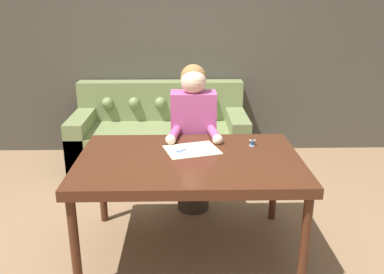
{
  "coord_description": "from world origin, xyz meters",
  "views": [
    {
      "loc": [
        0.02,
        -2.63,
        1.79
      ],
      "look_at": [
        0.09,
        0.14,
        0.84
      ],
      "focal_mm": 38.0,
      "sensor_mm": 36.0,
      "label": 1
    }
  ],
  "objects_px": {
    "person": "(193,139)",
    "thread_spool": "(252,143)",
    "scissors": "(183,150)",
    "couch": "(160,137)",
    "dining_table": "(189,166)"
  },
  "relations": [
    {
      "from": "dining_table",
      "to": "person",
      "type": "distance_m",
      "value": 0.65
    },
    {
      "from": "couch",
      "to": "scissors",
      "type": "distance_m",
      "value": 1.69
    },
    {
      "from": "dining_table",
      "to": "couch",
      "type": "distance_m",
      "value": 1.82
    },
    {
      "from": "couch",
      "to": "thread_spool",
      "type": "distance_m",
      "value": 1.77
    },
    {
      "from": "dining_table",
      "to": "scissors",
      "type": "distance_m",
      "value": 0.16
    },
    {
      "from": "dining_table",
      "to": "scissors",
      "type": "relative_size",
      "value": 7.55
    },
    {
      "from": "couch",
      "to": "scissors",
      "type": "height_order",
      "value": "couch"
    },
    {
      "from": "dining_table",
      "to": "person",
      "type": "relative_size",
      "value": 1.2
    },
    {
      "from": "dining_table",
      "to": "thread_spool",
      "type": "relative_size",
      "value": 34.5
    },
    {
      "from": "dining_table",
      "to": "couch",
      "type": "height_order",
      "value": "couch"
    },
    {
      "from": "dining_table",
      "to": "scissors",
      "type": "xyz_separation_m",
      "value": [
        -0.04,
        0.14,
        0.07
      ]
    },
    {
      "from": "person",
      "to": "thread_spool",
      "type": "distance_m",
      "value": 0.61
    },
    {
      "from": "dining_table",
      "to": "person",
      "type": "xyz_separation_m",
      "value": [
        0.05,
        0.64,
        -0.02
      ]
    },
    {
      "from": "person",
      "to": "scissors",
      "type": "height_order",
      "value": "person"
    },
    {
      "from": "dining_table",
      "to": "person",
      "type": "bearing_deg",
      "value": 85.93
    }
  ]
}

